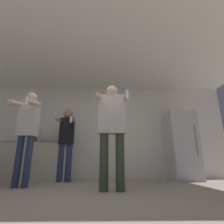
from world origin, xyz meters
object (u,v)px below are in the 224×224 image
(bottle_green_wine, at_px, (21,139))
(person_man_side, at_px, (27,127))
(bottle_dark_rum, at_px, (40,137))
(refrigerator, at_px, (182,145))
(bottle_amber_bourbon, at_px, (36,139))
(person_woman_foreground, at_px, (112,126))
(bottle_short_whiskey, at_px, (63,139))
(person_spectator_back, at_px, (66,139))

(bottle_green_wine, relative_size, person_man_side, 0.14)
(bottle_dark_rum, bearing_deg, refrigerator, -0.98)
(refrigerator, xyz_separation_m, bottle_amber_bourbon, (-3.72, 0.06, 0.17))
(bottle_dark_rum, height_order, person_man_side, person_man_side)
(person_woman_foreground, distance_m, person_man_side, 1.63)
(refrigerator, height_order, bottle_amber_bourbon, refrigerator)
(bottle_amber_bourbon, bearing_deg, refrigerator, -0.95)
(bottle_amber_bourbon, height_order, bottle_short_whiskey, bottle_amber_bourbon)
(refrigerator, bearing_deg, bottle_green_wine, 179.14)
(refrigerator, distance_m, bottle_dark_rum, 3.61)
(refrigerator, distance_m, person_woman_foreground, 2.46)
(refrigerator, bearing_deg, bottle_short_whiskey, 178.83)
(person_man_side, bearing_deg, refrigerator, 20.12)
(bottle_green_wine, height_order, person_man_side, person_man_side)
(bottle_short_whiskey, distance_m, bottle_dark_rum, 0.58)
(person_man_side, bearing_deg, bottle_short_whiskey, 75.17)
(person_woman_foreground, relative_size, person_man_side, 0.97)
(refrigerator, bearing_deg, bottle_amber_bourbon, 179.05)
(bottle_green_wine, xyz_separation_m, person_man_side, (0.73, -1.30, 0.06))
(bottle_short_whiskey, bearing_deg, person_man_side, -104.83)
(refrigerator, height_order, bottle_short_whiskey, refrigerator)
(person_man_side, bearing_deg, person_spectator_back, 62.48)
(bottle_amber_bourbon, xyz_separation_m, bottle_dark_rum, (0.11, 0.00, 0.03))
(person_spectator_back, bearing_deg, refrigerator, 5.27)
(bottle_dark_rum, xyz_separation_m, bottle_green_wine, (-0.49, 0.00, -0.05))
(bottle_amber_bourbon, height_order, person_woman_foreground, person_woman_foreground)
(refrigerator, distance_m, bottle_short_whiskey, 3.03)
(bottle_short_whiskey, height_order, bottle_dark_rum, bottle_dark_rum)
(bottle_amber_bourbon, xyz_separation_m, person_man_side, (0.35, -1.30, 0.04))
(bottle_amber_bourbon, relative_size, bottle_green_wine, 1.15)
(bottle_amber_bourbon, distance_m, bottle_short_whiskey, 0.69)
(bottle_amber_bourbon, xyz_separation_m, bottle_green_wine, (-0.38, 0.00, -0.02))
(person_woman_foreground, bearing_deg, bottle_dark_rum, 136.14)
(bottle_dark_rum, distance_m, person_spectator_back, 0.81)
(refrigerator, relative_size, bottle_short_whiskey, 6.95)
(bottle_amber_bourbon, xyz_separation_m, person_spectator_back, (0.86, -0.33, -0.06))
(bottle_amber_bourbon, height_order, person_man_side, person_man_side)
(bottle_amber_bourbon, xyz_separation_m, person_woman_foreground, (1.92, -1.73, -0.03))
(refrigerator, xyz_separation_m, person_spectator_back, (-2.87, -0.26, 0.12))
(refrigerator, bearing_deg, bottle_dark_rum, 179.02)
(refrigerator, relative_size, bottle_amber_bourbon, 6.00)
(bottle_amber_bourbon, bearing_deg, person_spectator_back, -20.88)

